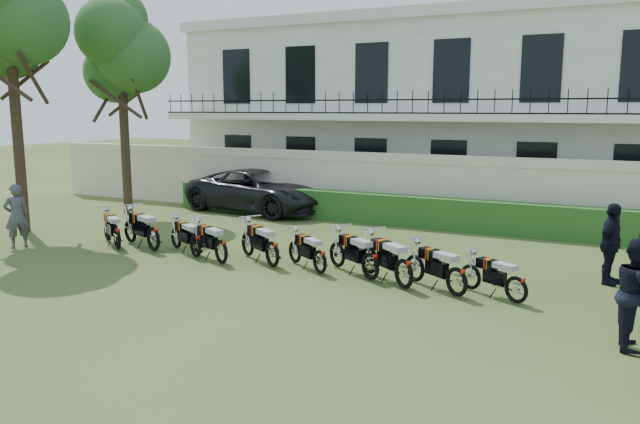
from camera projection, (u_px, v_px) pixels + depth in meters
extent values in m
plane|color=#364D1F|center=(269.00, 275.00, 14.48)|extent=(100.00, 100.00, 0.00)
cube|color=beige|center=(389.00, 191.00, 21.38)|extent=(30.00, 0.30, 2.00)
cube|color=beige|center=(390.00, 158.00, 21.19)|extent=(30.00, 0.35, 0.30)
cube|color=#2A4F1C|center=(409.00, 211.00, 20.31)|extent=(18.00, 0.60, 1.00)
cube|color=white|center=(439.00, 116.00, 26.26)|extent=(20.00, 8.00, 7.00)
cube|color=white|center=(442.00, 25.00, 25.65)|extent=(20.40, 8.40, 0.40)
cube|color=white|center=(403.00, 117.00, 22.11)|extent=(20.00, 1.40, 0.25)
cube|color=black|center=(397.00, 100.00, 21.44)|extent=(20.00, 0.05, 0.05)
cube|color=black|center=(397.00, 113.00, 21.51)|extent=(20.00, 0.05, 0.05)
cube|color=black|center=(239.00, 161.00, 26.35)|extent=(1.30, 0.12, 2.20)
cube|color=black|center=(237.00, 77.00, 25.78)|extent=(1.30, 0.12, 2.20)
cube|color=black|center=(301.00, 164.00, 25.04)|extent=(1.30, 0.12, 2.20)
cube|color=black|center=(301.00, 75.00, 24.46)|extent=(1.30, 0.12, 2.20)
cube|color=black|center=(371.00, 167.00, 23.72)|extent=(1.30, 0.12, 2.20)
cube|color=black|center=(372.00, 73.00, 23.14)|extent=(1.30, 0.12, 2.20)
cube|color=black|center=(448.00, 171.00, 22.40)|extent=(1.30, 0.12, 2.20)
cube|color=black|center=(452.00, 71.00, 21.83)|extent=(1.30, 0.12, 2.20)
cube|color=black|center=(535.00, 174.00, 21.09)|extent=(1.30, 0.12, 2.20)
cube|color=black|center=(541.00, 69.00, 20.51)|extent=(1.30, 0.12, 2.20)
cube|color=black|center=(634.00, 179.00, 19.77)|extent=(1.30, 0.12, 2.20)
cylinder|color=#473323|center=(18.00, 136.00, 19.04)|extent=(0.32, 0.32, 5.95)
sphere|color=#2F5923|center=(24.00, 21.00, 18.48)|extent=(2.60, 2.60, 2.60)
sphere|color=#2F5923|center=(6.00, 43.00, 19.10)|extent=(2.20, 2.20, 2.20)
cylinder|color=#473323|center=(125.00, 142.00, 22.41)|extent=(0.32, 0.32, 5.25)
sphere|color=#2F5923|center=(133.00, 56.00, 21.92)|extent=(2.60, 2.60, 2.60)
sphere|color=#2F5923|center=(115.00, 72.00, 22.53)|extent=(2.20, 2.20, 2.20)
sphere|color=#2F5923|center=(111.00, 32.00, 21.30)|extent=(2.40, 2.40, 2.40)
sphere|color=#2F5923|center=(119.00, 18.00, 21.70)|extent=(2.00, 2.00, 2.00)
torus|color=black|center=(123.00, 244.00, 16.35)|extent=(0.56, 0.41, 0.61)
torus|color=black|center=(112.00, 235.00, 17.46)|extent=(0.56, 0.41, 0.61)
cube|color=black|center=(117.00, 234.00, 16.84)|extent=(0.56, 0.46, 0.30)
cube|color=black|center=(115.00, 223.00, 16.99)|extent=(0.52, 0.47, 0.22)
cube|color=red|center=(115.00, 223.00, 16.99)|extent=(0.14, 0.28, 0.23)
cube|color=#E0A00B|center=(115.00, 223.00, 16.94)|extent=(0.11, 0.27, 0.23)
cube|color=#ACACAC|center=(119.00, 225.00, 16.55)|extent=(0.59, 0.51, 0.12)
cylinder|color=silver|center=(112.00, 211.00, 17.21)|extent=(0.36, 0.52, 0.03)
torus|color=black|center=(166.00, 244.00, 16.16)|extent=(0.65, 0.34, 0.66)
torus|color=black|center=(142.00, 236.00, 17.21)|extent=(0.65, 0.34, 0.66)
cube|color=black|center=(154.00, 234.00, 16.62)|extent=(0.63, 0.41, 0.33)
cube|color=black|center=(149.00, 222.00, 16.76)|extent=(0.56, 0.45, 0.24)
cube|color=red|center=(149.00, 222.00, 16.76)|extent=(0.10, 0.30, 0.25)
cube|color=#E0A00B|center=(150.00, 222.00, 16.71)|extent=(0.07, 0.30, 0.25)
cube|color=#ACACAC|center=(159.00, 224.00, 16.35)|extent=(0.65, 0.47, 0.13)
cylinder|color=silver|center=(143.00, 209.00, 16.96)|extent=(0.28, 0.62, 0.03)
torus|color=black|center=(206.00, 251.00, 15.56)|extent=(0.55, 0.35, 0.58)
torus|color=black|center=(186.00, 243.00, 16.55)|extent=(0.55, 0.35, 0.58)
cube|color=black|center=(196.00, 242.00, 15.99)|extent=(0.54, 0.40, 0.29)
cube|color=black|center=(192.00, 231.00, 16.13)|extent=(0.50, 0.42, 0.21)
cube|color=red|center=(192.00, 230.00, 16.12)|extent=(0.11, 0.27, 0.22)
cube|color=#E0A00B|center=(193.00, 231.00, 16.08)|extent=(0.08, 0.26, 0.22)
cube|color=#ACACAC|center=(200.00, 232.00, 15.74)|extent=(0.57, 0.45, 0.11)
cylinder|color=silver|center=(187.00, 218.00, 16.32)|extent=(0.29, 0.52, 0.03)
torus|color=black|center=(234.00, 258.00, 14.84)|extent=(0.58, 0.35, 0.60)
torus|color=black|center=(209.00, 248.00, 15.85)|extent=(0.58, 0.35, 0.60)
cube|color=black|center=(222.00, 247.00, 15.28)|extent=(0.57, 0.41, 0.30)
cube|color=black|center=(217.00, 235.00, 15.42)|extent=(0.51, 0.43, 0.22)
cube|color=red|center=(217.00, 235.00, 15.42)|extent=(0.11, 0.27, 0.23)
cube|color=#E0A00B|center=(219.00, 235.00, 15.37)|extent=(0.08, 0.27, 0.23)
cube|color=#ACACAC|center=(227.00, 237.00, 15.02)|extent=(0.59, 0.46, 0.12)
cylinder|color=silver|center=(211.00, 222.00, 15.62)|extent=(0.30, 0.54, 0.03)
torus|color=black|center=(286.00, 261.00, 14.45)|extent=(0.59, 0.41, 0.64)
torus|color=black|center=(260.00, 250.00, 15.58)|extent=(0.59, 0.41, 0.64)
cube|color=black|center=(273.00, 250.00, 14.95)|extent=(0.59, 0.46, 0.31)
cube|color=black|center=(268.00, 236.00, 15.10)|extent=(0.54, 0.48, 0.23)
cube|color=red|center=(268.00, 236.00, 15.10)|extent=(0.14, 0.29, 0.24)
cube|color=#E0A00B|center=(270.00, 236.00, 15.05)|extent=(0.11, 0.29, 0.24)
cube|color=#ACACAC|center=(279.00, 238.00, 14.66)|extent=(0.62, 0.51, 0.12)
cylinder|color=silver|center=(262.00, 222.00, 15.33)|extent=(0.35, 0.55, 0.03)
torus|color=black|center=(334.00, 269.00, 13.91)|extent=(0.52, 0.37, 0.56)
torus|color=black|center=(307.00, 258.00, 14.93)|extent=(0.52, 0.37, 0.56)
cube|color=black|center=(321.00, 258.00, 14.36)|extent=(0.52, 0.41, 0.28)
cube|color=black|center=(316.00, 245.00, 14.50)|extent=(0.48, 0.43, 0.20)
cube|color=red|center=(316.00, 245.00, 14.50)|extent=(0.13, 0.26, 0.21)
cube|color=#E0A00B|center=(317.00, 245.00, 14.45)|extent=(0.10, 0.25, 0.21)
cube|color=#ACACAC|center=(326.00, 248.00, 14.10)|extent=(0.55, 0.46, 0.11)
cylinder|color=silver|center=(310.00, 232.00, 14.70)|extent=(0.32, 0.48, 0.03)
torus|color=black|center=(389.00, 274.00, 13.34)|extent=(0.58, 0.41, 0.63)
torus|color=black|center=(353.00, 261.00, 14.46)|extent=(0.58, 0.41, 0.63)
cube|color=black|center=(372.00, 261.00, 13.83)|extent=(0.58, 0.45, 0.31)
cube|color=black|center=(366.00, 247.00, 13.98)|extent=(0.53, 0.47, 0.23)
cube|color=red|center=(366.00, 247.00, 13.98)|extent=(0.14, 0.29, 0.24)
cube|color=#E0A00B|center=(367.00, 247.00, 13.93)|extent=(0.11, 0.28, 0.24)
cube|color=#ACACAC|center=(379.00, 250.00, 13.54)|extent=(0.61, 0.51, 0.12)
cylinder|color=silver|center=(357.00, 231.00, 14.21)|extent=(0.35, 0.54, 0.03)
torus|color=black|center=(423.00, 283.00, 12.60)|extent=(0.58, 0.47, 0.65)
torus|color=black|center=(386.00, 268.00, 13.82)|extent=(0.58, 0.47, 0.65)
cube|color=black|center=(405.00, 268.00, 13.14)|extent=(0.59, 0.51, 0.32)
cube|color=black|center=(399.00, 253.00, 13.31)|extent=(0.55, 0.51, 0.24)
cube|color=red|center=(399.00, 252.00, 13.31)|extent=(0.16, 0.30, 0.25)
cube|color=#E0A00B|center=(401.00, 253.00, 13.25)|extent=(0.13, 0.29, 0.25)
cube|color=#ACACAC|center=(414.00, 256.00, 12.83)|extent=(0.62, 0.56, 0.13)
cylinder|color=silver|center=(390.00, 235.00, 13.56)|extent=(0.41, 0.53, 0.03)
torus|color=black|center=(480.00, 291.00, 12.13)|extent=(0.57, 0.40, 0.61)
torus|color=black|center=(435.00, 276.00, 13.23)|extent=(0.57, 0.40, 0.61)
cube|color=black|center=(459.00, 277.00, 12.61)|extent=(0.56, 0.45, 0.30)
cube|color=black|center=(451.00, 261.00, 12.76)|extent=(0.52, 0.46, 0.22)
cube|color=red|center=(451.00, 261.00, 12.76)|extent=(0.14, 0.28, 0.23)
cube|color=#E0A00B|center=(453.00, 261.00, 12.71)|extent=(0.11, 0.28, 0.23)
cube|color=#ACACAC|center=(469.00, 265.00, 12.33)|extent=(0.60, 0.50, 0.12)
cylinder|color=silver|center=(441.00, 244.00, 12.98)|extent=(0.35, 0.53, 0.03)
torus|color=black|center=(542.00, 298.00, 11.78)|extent=(0.52, 0.33, 0.55)
torus|color=black|center=(492.00, 284.00, 12.72)|extent=(0.52, 0.33, 0.55)
cube|color=black|center=(518.00, 285.00, 12.19)|extent=(0.51, 0.38, 0.27)
cube|color=black|center=(510.00, 271.00, 12.32)|extent=(0.47, 0.40, 0.20)
cube|color=red|center=(510.00, 270.00, 12.32)|extent=(0.11, 0.25, 0.21)
cube|color=#E0A00B|center=(513.00, 271.00, 12.27)|extent=(0.08, 0.25, 0.21)
cube|color=#ACACAC|center=(530.00, 274.00, 11.95)|extent=(0.54, 0.42, 0.11)
cylinder|color=silver|center=(499.00, 255.00, 12.50)|extent=(0.28, 0.49, 0.03)
imported|color=black|center=(259.00, 191.00, 23.13)|extent=(5.97, 3.40, 1.57)
imported|color=#56565B|center=(17.00, 216.00, 17.13)|extent=(0.65, 0.76, 1.77)
imported|color=black|center=(638.00, 294.00, 9.91)|extent=(0.77, 0.94, 1.81)
imported|color=black|center=(611.00, 244.00, 13.56)|extent=(0.73, 1.14, 1.80)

